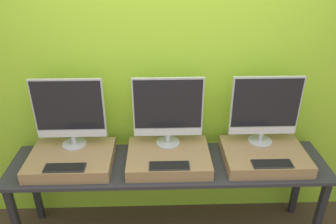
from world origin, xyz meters
name	(u,v)px	position (x,y,z in m)	size (l,w,h in m)	color
wall_back	(167,80)	(0.00, 0.62, 1.30)	(8.00, 0.04, 2.60)	#9ED12D
workbench	(169,170)	(0.00, 0.28, 0.68)	(2.47, 0.55, 0.75)	#2D2D33
wooden_riser_left	(72,159)	(-0.75, 0.28, 0.79)	(0.63, 0.48, 0.10)	#99754C
monitor_left	(69,111)	(-0.75, 0.41, 1.14)	(0.54, 0.19, 0.56)	#B2B2B7
keyboard_left	(65,168)	(-0.75, 0.10, 0.85)	(0.29, 0.10, 0.01)	#2D2D2D
wooden_riser_center	(169,158)	(0.00, 0.28, 0.79)	(0.63, 0.48, 0.10)	#99754C
monitor_center	(168,110)	(0.00, 0.41, 1.14)	(0.54, 0.19, 0.56)	#B2B2B7
keyboard_center	(169,166)	(0.00, 0.10, 0.85)	(0.29, 0.10, 0.01)	#2D2D2D
wooden_riser_right	(264,156)	(0.75, 0.28, 0.79)	(0.63, 0.48, 0.10)	#99754C
monitor_right	(265,109)	(0.75, 0.41, 1.14)	(0.54, 0.19, 0.56)	#B2B2B7
keyboard_right	(272,164)	(0.75, 0.10, 0.85)	(0.29, 0.10, 0.01)	#2D2D2D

